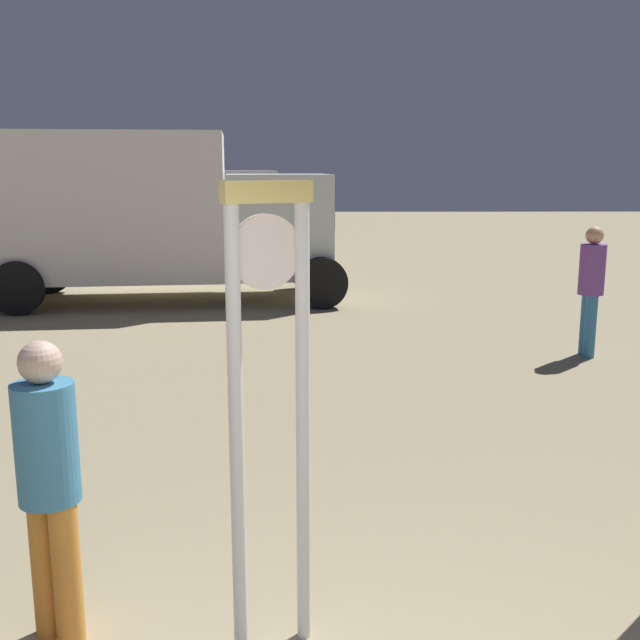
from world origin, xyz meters
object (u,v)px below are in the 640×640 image
box_truck_far (158,201)px  person_near_clock (49,478)px  person_distant (591,285)px  standing_clock (269,382)px  box_truck_near (126,212)px

box_truck_far → person_near_clock: bearing=-80.3°
person_near_clock → box_truck_far: (-2.92, 17.13, 0.62)m
person_near_clock → person_distant: (4.90, 5.90, 0.05)m
standing_clock → box_truck_far: (-4.03, 17.19, 0.10)m
box_truck_near → box_truck_far: (-0.88, 7.09, -0.12)m
person_distant → box_truck_near: 8.10m
box_truck_near → box_truck_far: bearing=97.1°
standing_clock → box_truck_far: size_ratio=0.36×
standing_clock → person_near_clock: (-1.11, 0.07, -0.52)m
person_near_clock → box_truck_near: size_ratio=0.22×
standing_clock → person_distant: 7.08m
person_near_clock → box_truck_far: box_truck_far is taller
person_distant → box_truck_far: bearing=124.9°
person_near_clock → box_truck_far: size_ratio=0.24×
standing_clock → person_near_clock: size_ratio=1.48×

